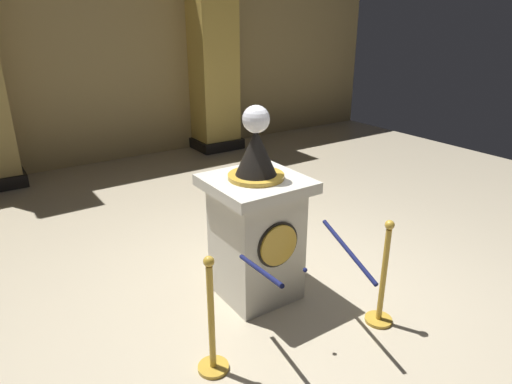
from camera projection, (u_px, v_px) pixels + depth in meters
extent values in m
plane|color=beige|center=(279.00, 287.00, 4.51)|extent=(12.38, 12.38, 0.00)
cube|color=tan|center=(100.00, 47.00, 7.83)|extent=(12.38, 0.16, 4.06)
cube|color=beige|center=(256.00, 243.00, 4.22)|extent=(0.67, 0.67, 1.09)
cube|color=beige|center=(256.00, 184.00, 4.00)|extent=(0.84, 0.84, 0.10)
cylinder|color=gold|center=(279.00, 245.00, 3.90)|extent=(0.38, 0.03, 0.38)
cylinder|color=black|center=(278.00, 245.00, 3.91)|extent=(0.43, 0.01, 0.43)
cylinder|color=gold|center=(256.00, 176.00, 3.98)|extent=(0.50, 0.50, 0.04)
cone|color=black|center=(256.00, 152.00, 3.90)|extent=(0.37, 0.37, 0.41)
cylinder|color=gold|center=(256.00, 129.00, 3.82)|extent=(0.03, 0.03, 0.06)
sphere|color=silver|center=(256.00, 119.00, 3.79)|extent=(0.24, 0.24, 0.24)
cylinder|color=gold|center=(213.00, 367.00, 3.45)|extent=(0.24, 0.24, 0.03)
cylinder|color=gold|center=(211.00, 320.00, 3.29)|extent=(0.05, 0.05, 0.90)
sphere|color=gold|center=(209.00, 261.00, 3.11)|extent=(0.08, 0.08, 0.08)
cylinder|color=gold|center=(378.00, 320.00, 3.99)|extent=(0.24, 0.24, 0.03)
cylinder|color=gold|center=(383.00, 277.00, 3.83)|extent=(0.05, 0.05, 0.91)
sphere|color=gold|center=(390.00, 225.00, 3.65)|extent=(0.08, 0.08, 0.08)
cylinder|color=#141947|center=(260.00, 270.00, 3.31)|extent=(0.19, 0.76, 0.22)
cylinder|color=#141947|center=(348.00, 251.00, 3.58)|extent=(0.19, 0.76, 0.22)
sphere|color=#141947|center=(305.00, 270.00, 3.47)|extent=(0.04, 0.04, 0.04)
cube|color=black|center=(215.00, 142.00, 9.30)|extent=(0.90, 0.90, 0.20)
cube|color=gold|center=(212.00, 49.00, 8.63)|extent=(0.78, 0.78, 3.90)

